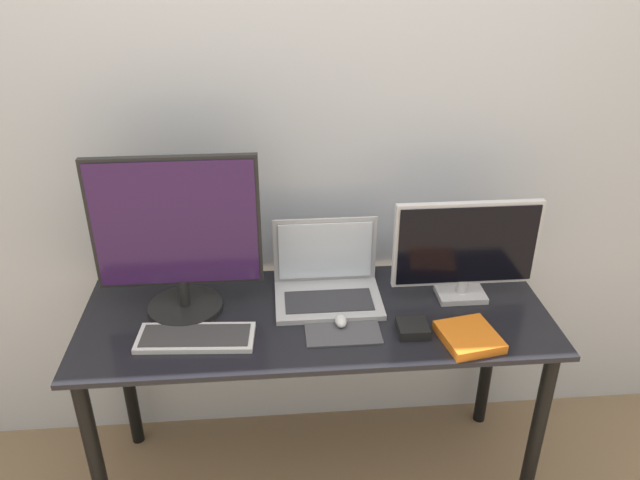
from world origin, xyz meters
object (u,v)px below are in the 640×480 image
monitor_left (177,237)px  book (469,337)px  keyboard (196,337)px  laptop (327,279)px  mouse (341,321)px  power_brick (413,329)px  monitor_right (466,249)px

monitor_left → book: (0.90, -0.25, -0.26)m
keyboard → laptop: bearing=27.5°
book → mouse: bearing=164.1°
keyboard → power_brick: size_ratio=3.88×
monitor_left → keyboard: (0.05, -0.18, -0.27)m
keyboard → mouse: bearing=4.2°
book → power_brick: size_ratio=2.17×
laptop → book: (0.42, -0.30, -0.05)m
monitor_left → monitor_right: monitor_left is taller
monitor_left → power_brick: monitor_left is taller
laptop → monitor_left: bearing=-174.2°
monitor_left → keyboard: 0.32m
book → monitor_left: bearing=164.3°
keyboard → monitor_left: bearing=105.7°
monitor_right → power_brick: 0.34m
monitor_left → keyboard: bearing=-74.3°
keyboard → mouse: 0.46m
mouse → book: 0.41m
monitor_left → mouse: size_ratio=9.05×
monitor_left → book: 0.97m
monitor_right → laptop: bearing=173.9°
monitor_left → monitor_right: size_ratio=1.11×
keyboard → book: size_ratio=1.78×
monitor_right → mouse: 0.49m
power_brick → monitor_left: bearing=164.9°
monitor_right → keyboard: bearing=-168.8°
power_brick → laptop: bearing=135.4°
mouse → power_brick: mouse is taller
monitor_right → power_brick: size_ratio=5.11×
laptop → keyboard: size_ratio=0.97×
keyboard → mouse: size_ratio=6.21×
book → power_brick: 0.18m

